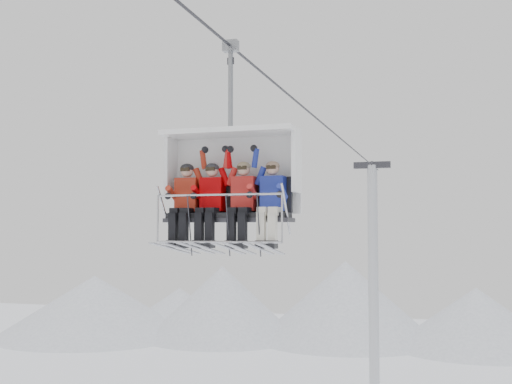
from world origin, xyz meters
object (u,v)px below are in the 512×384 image
(skier_far_left, at_px, (185,200))
(skier_center_left, at_px, (211,200))
(chairlift_carrier, at_px, (233,176))
(skier_far_right, at_px, (272,199))
(lift_tower_right, at_px, (374,303))
(skier_center_right, at_px, (243,200))

(skier_far_left, xyz_separation_m, skier_center_left, (0.53, -0.00, -0.00))
(chairlift_carrier, distance_m, skier_center_left, 0.67)
(skier_center_left, distance_m, skier_far_right, 1.22)
(lift_tower_right, bearing_deg, chairlift_carrier, -90.00)
(skier_center_left, bearing_deg, skier_far_left, 179.92)
(skier_center_right, height_order, skier_far_right, skier_center_right)
(chairlift_carrier, relative_size, skier_center_right, 2.26)
(lift_tower_right, relative_size, skier_far_right, 7.68)
(skier_far_left, bearing_deg, skier_far_right, -0.02)
(chairlift_carrier, bearing_deg, lift_tower_right, 90.00)
(skier_center_left, bearing_deg, chairlift_carrier, 41.91)
(skier_center_left, xyz_separation_m, skier_center_right, (0.65, 0.00, 0.00))
(lift_tower_right, xyz_separation_m, skier_center_right, (0.31, -23.89, 4.47))
(lift_tower_right, distance_m, skier_center_right, 24.31)
(skier_far_right, bearing_deg, skier_center_left, -180.00)
(skier_center_left, xyz_separation_m, skier_far_right, (1.22, 0.00, 0.00))
(skier_center_left, height_order, skier_center_right, skier_center_right)
(skier_far_left, bearing_deg, chairlift_carrier, 19.30)
(skier_far_right, bearing_deg, skier_center_right, 179.94)
(chairlift_carrier, distance_m, skier_far_left, 1.04)
(skier_far_right, bearing_deg, skier_far_left, 179.98)
(lift_tower_right, bearing_deg, skier_far_right, -87.89)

